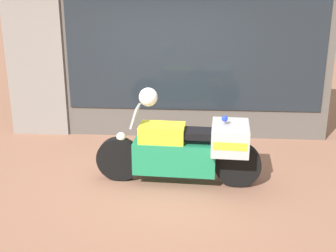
# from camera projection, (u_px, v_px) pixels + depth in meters

# --- Properties ---
(ground_plane) EXTENTS (60.00, 60.00, 0.00)m
(ground_plane) POSITION_uv_depth(u_px,v_px,m) (158.00, 177.00, 7.14)
(ground_plane) COLOR #8E604C
(shop_building) EXTENTS (5.89, 0.55, 3.53)m
(shop_building) POSITION_uv_depth(u_px,v_px,m) (143.00, 40.00, 8.47)
(shop_building) COLOR #56514C
(shop_building) RESTS_ON ground
(window_display) EXTENTS (4.37, 0.30, 1.91)m
(window_display) POSITION_uv_depth(u_px,v_px,m) (192.00, 110.00, 8.87)
(window_display) COLOR slate
(window_display) RESTS_ON ground
(paramedic_motorcycle) EXTENTS (2.43, 0.74, 1.18)m
(paramedic_motorcycle) POSITION_uv_depth(u_px,v_px,m) (189.00, 149.00, 6.78)
(paramedic_motorcycle) COLOR black
(paramedic_motorcycle) RESTS_ON ground
(white_helmet) EXTENTS (0.27, 0.27, 0.27)m
(white_helmet) POSITION_uv_depth(u_px,v_px,m) (148.00, 97.00, 6.60)
(white_helmet) COLOR white
(white_helmet) RESTS_ON paramedic_motorcycle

